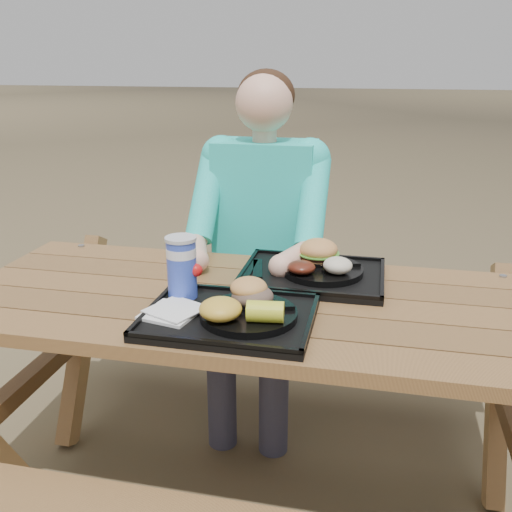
# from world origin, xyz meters

# --- Properties ---
(ground) EXTENTS (60.00, 60.00, 0.00)m
(ground) POSITION_xyz_m (0.00, 0.00, 0.00)
(ground) COLOR #999999
(ground) RESTS_ON ground
(picnic_table) EXTENTS (1.80, 1.49, 0.75)m
(picnic_table) POSITION_xyz_m (0.00, 0.00, 0.38)
(picnic_table) COLOR #999999
(picnic_table) RESTS_ON ground
(tray_near) EXTENTS (0.45, 0.35, 0.02)m
(tray_near) POSITION_xyz_m (-0.03, -0.18, 0.76)
(tray_near) COLOR black
(tray_near) RESTS_ON picnic_table
(tray_far) EXTENTS (0.45, 0.35, 0.02)m
(tray_far) POSITION_xyz_m (0.15, 0.18, 0.76)
(tray_far) COLOR black
(tray_far) RESTS_ON picnic_table
(plate_near) EXTENTS (0.26, 0.26, 0.02)m
(plate_near) POSITION_xyz_m (0.02, -0.18, 0.78)
(plate_near) COLOR black
(plate_near) RESTS_ON tray_near
(plate_far) EXTENTS (0.26, 0.26, 0.02)m
(plate_far) POSITION_xyz_m (0.18, 0.19, 0.78)
(plate_far) COLOR black
(plate_far) RESTS_ON tray_far
(napkin_stack) EXTENTS (0.16, 0.16, 0.02)m
(napkin_stack) POSITION_xyz_m (-0.19, -0.21, 0.78)
(napkin_stack) COLOR white
(napkin_stack) RESTS_ON tray_near
(soda_cup) EXTENTS (0.08, 0.08, 0.17)m
(soda_cup) POSITION_xyz_m (-0.20, -0.08, 0.86)
(soda_cup) COLOR #1833B4
(soda_cup) RESTS_ON tray_near
(condiment_bbq) EXTENTS (0.05, 0.05, 0.03)m
(condiment_bbq) POSITION_xyz_m (-0.02, -0.06, 0.79)
(condiment_bbq) COLOR black
(condiment_bbq) RESTS_ON tray_near
(condiment_mustard) EXTENTS (0.05, 0.05, 0.03)m
(condiment_mustard) POSITION_xyz_m (0.02, -0.05, 0.78)
(condiment_mustard) COLOR gold
(condiment_mustard) RESTS_ON tray_near
(sandwich) EXTENTS (0.11, 0.11, 0.11)m
(sandwich) POSITION_xyz_m (0.02, -0.14, 0.85)
(sandwich) COLOR #CF8D49
(sandwich) RESTS_ON plate_near
(mac_cheese) EXTENTS (0.11, 0.11, 0.06)m
(mac_cheese) POSITION_xyz_m (-0.04, -0.25, 0.82)
(mac_cheese) COLOR gold
(mac_cheese) RESTS_ON plate_near
(corn_cob) EXTENTS (0.10, 0.10, 0.06)m
(corn_cob) POSITION_xyz_m (0.08, -0.24, 0.82)
(corn_cob) COLOR yellow
(corn_cob) RESTS_ON plate_near
(cutlery_far) EXTENTS (0.06, 0.17, 0.01)m
(cutlery_far) POSITION_xyz_m (-0.03, 0.18, 0.77)
(cutlery_far) COLOR black
(cutlery_far) RESTS_ON tray_far
(burger) EXTENTS (0.13, 0.13, 0.11)m
(burger) POSITION_xyz_m (0.16, 0.25, 0.85)
(burger) COLOR #D28C4A
(burger) RESTS_ON plate_far
(baked_beans) EXTENTS (0.09, 0.09, 0.04)m
(baked_beans) POSITION_xyz_m (0.12, 0.12, 0.81)
(baked_beans) COLOR #521C10
(baked_beans) RESTS_ON plate_far
(potato_salad) EXTENTS (0.09, 0.09, 0.05)m
(potato_salad) POSITION_xyz_m (0.23, 0.15, 0.82)
(potato_salad) COLOR beige
(potato_salad) RESTS_ON plate_far
(diner) EXTENTS (0.48, 0.84, 1.28)m
(diner) POSITION_xyz_m (-0.09, 0.58, 0.64)
(diner) COLOR teal
(diner) RESTS_ON ground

